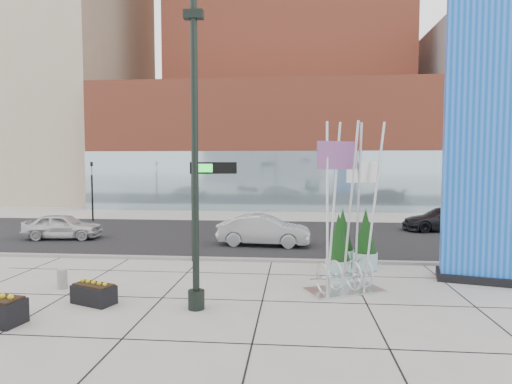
# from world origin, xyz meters

# --- Properties ---
(ground) EXTENTS (160.00, 160.00, 0.00)m
(ground) POSITION_xyz_m (0.00, 0.00, 0.00)
(ground) COLOR #9E9991
(ground) RESTS_ON ground
(street_asphalt) EXTENTS (80.00, 12.00, 0.02)m
(street_asphalt) POSITION_xyz_m (0.00, 10.00, 0.01)
(street_asphalt) COLOR black
(street_asphalt) RESTS_ON ground
(curb_edge) EXTENTS (80.00, 0.30, 0.12)m
(curb_edge) POSITION_xyz_m (0.00, 4.00, 0.06)
(curb_edge) COLOR gray
(curb_edge) RESTS_ON ground
(tower_podium) EXTENTS (34.00, 10.00, 11.00)m
(tower_podium) POSITION_xyz_m (1.00, 27.00, 5.50)
(tower_podium) COLOR #9B432D
(tower_podium) RESTS_ON ground
(tower_glass_front) EXTENTS (34.00, 0.60, 5.00)m
(tower_glass_front) POSITION_xyz_m (1.00, 22.20, 2.50)
(tower_glass_front) COLOR #8CA5B2
(tower_glass_front) RESTS_ON ground
(building_beige_left) EXTENTS (18.00, 20.00, 34.00)m
(building_beige_left) POSITION_xyz_m (-26.00, 34.00, 17.00)
(building_beige_left) COLOR gray
(building_beige_left) RESTS_ON ground
(blue_pylon) EXTENTS (3.17, 2.02, 9.77)m
(blue_pylon) POSITION_xyz_m (8.35, 1.78, 4.72)
(blue_pylon) COLOR blue
(blue_pylon) RESTS_ON ground
(lamp_post) EXTENTS (0.53, 0.46, 8.36)m
(lamp_post) POSITION_xyz_m (-0.77, -1.85, 3.42)
(lamp_post) COLOR black
(lamp_post) RESTS_ON ground
(public_art_sculpture) EXTENTS (2.62, 2.02, 5.33)m
(public_art_sculpture) POSITION_xyz_m (3.52, 0.18, 1.40)
(public_art_sculpture) COLOR silver
(public_art_sculpture) RESTS_ON ground
(concrete_bollard) EXTENTS (0.32, 0.32, 0.61)m
(concrete_bollard) POSITION_xyz_m (-5.51, -0.34, 0.31)
(concrete_bollard) COLOR gray
(concrete_bollard) RESTS_ON ground
(overhead_street_sign) EXTENTS (1.87, 0.74, 4.06)m
(overhead_street_sign) POSITION_xyz_m (-1.53, 3.80, 3.49)
(overhead_street_sign) COLOR black
(overhead_street_sign) RESTS_ON ground
(round_planter_east) EXTENTS (0.93, 0.93, 2.32)m
(round_planter_east) POSITION_xyz_m (4.60, 3.11, 1.10)
(round_planter_east) COLOR #99CEC7
(round_planter_east) RESTS_ON ground
(round_planter_mid) EXTENTS (0.91, 0.91, 2.27)m
(round_planter_mid) POSITION_xyz_m (3.46, 1.82, 1.07)
(round_planter_mid) COLOR #99CEC7
(round_planter_mid) RESTS_ON ground
(round_planter_west) EXTENTS (0.91, 0.91, 2.27)m
(round_planter_west) POSITION_xyz_m (3.80, 3.60, 1.07)
(round_planter_west) COLOR #99CEC7
(round_planter_west) RESTS_ON ground
(box_planter_north) EXTENTS (1.38, 1.03, 0.68)m
(box_planter_north) POSITION_xyz_m (-3.80, -1.67, 0.31)
(box_planter_north) COLOR black
(box_planter_north) RESTS_ON ground
(car_white_west) EXTENTS (4.09, 2.01, 1.34)m
(car_white_west) POSITION_xyz_m (-10.29, 8.16, 0.67)
(car_white_west) COLOR silver
(car_white_west) RESTS_ON ground
(car_silver_mid) EXTENTS (4.57, 1.91, 1.47)m
(car_silver_mid) POSITION_xyz_m (0.43, 7.38, 0.74)
(car_silver_mid) COLOR #AEB2B6
(car_silver_mid) RESTS_ON ground
(car_dark_east) EXTENTS (4.96, 2.62, 1.37)m
(car_dark_east) POSITION_xyz_m (10.67, 12.79, 0.68)
(car_dark_east) COLOR black
(car_dark_east) RESTS_ON ground
(traffic_signal) EXTENTS (0.15, 0.18, 4.10)m
(traffic_signal) POSITION_xyz_m (-12.00, 15.00, 2.30)
(traffic_signal) COLOR black
(traffic_signal) RESTS_ON ground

